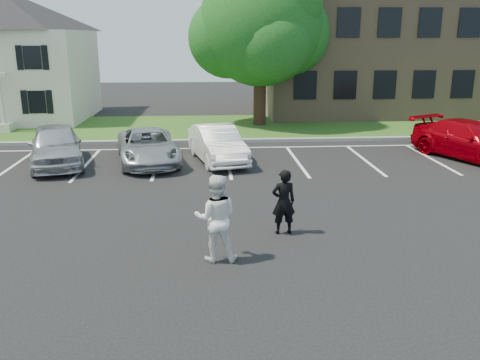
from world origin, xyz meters
name	(u,v)px	position (x,y,z in m)	size (l,w,h in m)	color
ground_plane	(243,239)	(0.00, 0.00, 0.00)	(90.00, 90.00, 0.00)	black
curb	(224,141)	(0.00, 12.00, 0.07)	(40.00, 0.30, 0.15)	gray
grass_strip	(221,127)	(0.00, 16.00, 0.04)	(44.00, 8.00, 0.08)	#2A4E13
stall_lines	(260,156)	(1.40, 8.95, 0.01)	(34.00, 5.36, 0.01)	silver
office_building	(429,47)	(14.00, 21.99, 4.16)	(22.40, 10.40, 8.30)	#8F7356
tree	(262,27)	(2.25, 16.57, 5.35)	(7.80, 7.20, 8.80)	black
man_black_suit	(284,202)	(1.06, 0.32, 0.84)	(0.62, 0.40, 1.69)	black
man_white_shirt	(216,218)	(-0.68, -1.16, 1.00)	(0.97, 0.75, 1.99)	white
car_silver_west	(56,145)	(-6.69, 7.97, 0.80)	(1.89, 4.70, 1.60)	#BCBCC1
car_silver_minivan	(148,147)	(-3.18, 8.12, 0.67)	(2.22, 4.81, 1.34)	#AAADB1
car_white_sedan	(217,144)	(-0.42, 8.17, 0.72)	(1.52, 4.37, 1.44)	white
car_red_compact	(473,141)	(9.99, 7.88, 0.77)	(2.16, 5.30, 1.54)	#9B000A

